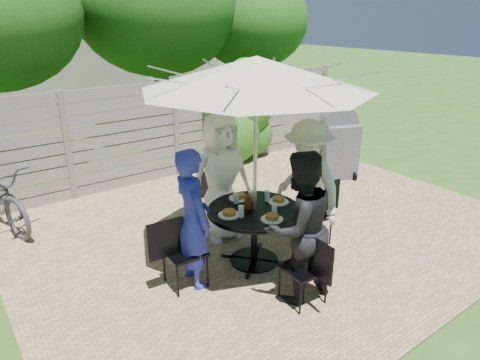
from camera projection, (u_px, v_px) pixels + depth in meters
backyard_envelope at (61, 27)px, 13.02m from camera, size 60.00×60.00×5.00m
patio_table at (254, 225)px, 5.28m from camera, size 1.23×1.23×0.75m
umbrella at (256, 73)px, 4.62m from camera, size 2.82×2.82×2.55m
chair_back at (217, 216)px, 6.14m from camera, size 0.43×0.62×0.84m
person_back at (221, 177)px, 5.81m from camera, size 0.91×0.63×1.78m
chair_left at (184, 265)px, 4.90m from camera, size 0.66×0.45×0.89m
person_left at (193, 219)px, 4.76m from camera, size 0.44×0.63×1.65m
chair_front at (304, 282)px, 4.61m from camera, size 0.44×0.63×0.86m
person_front at (298, 228)px, 4.51m from camera, size 0.88×0.71×1.70m
chair_right at (313, 225)px, 5.85m from camera, size 0.66×0.48×0.87m
person_right at (308, 186)px, 5.56m from camera, size 0.74×1.18×1.75m
plate_back at (239, 197)px, 5.48m from camera, size 0.26×0.26×0.06m
plate_left at (229, 214)px, 5.01m from camera, size 0.26×0.26×0.06m
plate_front at (272, 218)px, 4.91m from camera, size 0.26×0.26×0.06m
plate_right at (278, 200)px, 5.37m from camera, size 0.26×0.26×0.06m
glass_back at (236, 198)px, 5.33m from camera, size 0.07×0.07×0.14m
glass_left at (241, 211)px, 4.96m from camera, size 0.07×0.07×0.14m
glass_front at (274, 209)px, 5.02m from camera, size 0.07×0.07×0.14m
glass_right at (267, 196)px, 5.39m from camera, size 0.07×0.07×0.14m
syrup_jug at (248, 202)px, 5.18m from camera, size 0.09×0.09×0.16m
coffee_cup at (252, 196)px, 5.40m from camera, size 0.08×0.08×0.12m
bbq_grill at (338, 146)px, 8.10m from camera, size 0.84×0.75×1.40m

